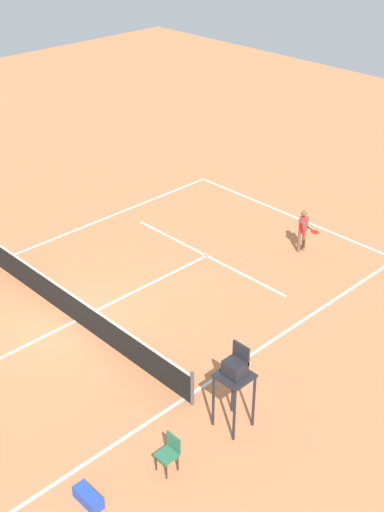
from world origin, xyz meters
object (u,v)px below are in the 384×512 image
at_px(tennis_ball, 242,261).
at_px(umpire_chair, 235,375).
at_px(player_serving, 303,228).
at_px(courtside_chair_near, 169,452).
at_px(equipment_bag, 88,498).

xyz_separation_m(tennis_ball, umpire_chair, (-5.21, 6.04, 1.57)).
distance_m(player_serving, courtside_chair_near, 11.05).
distance_m(player_serving, tennis_ball, 2.49).
distance_m(courtside_chair_near, equipment_bag, 2.04).
bearing_deg(player_serving, umpire_chair, 45.05).
bearing_deg(courtside_chair_near, player_serving, -67.91).
bearing_deg(tennis_ball, player_serving, -115.76).
relative_size(tennis_ball, courtside_chair_near, 0.07).
distance_m(umpire_chair, courtside_chair_near, 2.36).
bearing_deg(tennis_ball, courtside_chair_near, 122.33).
bearing_deg(player_serving, tennis_ball, -8.08).
height_order(umpire_chair, equipment_bag, umpire_chair).
bearing_deg(courtside_chair_near, tennis_ball, -57.67).
xyz_separation_m(player_serving, tennis_ball, (1.00, 2.08, -0.92)).
relative_size(umpire_chair, equipment_bag, 3.17).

